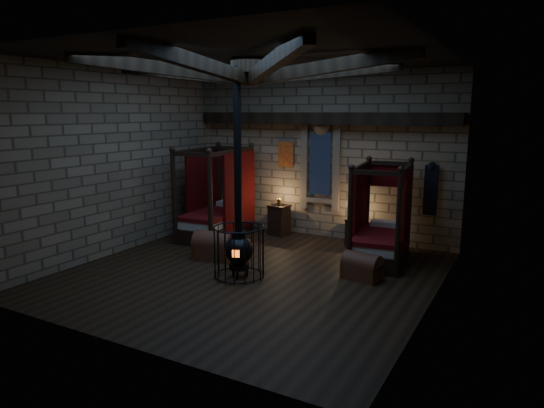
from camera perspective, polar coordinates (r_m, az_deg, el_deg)
The scene contains 8 objects.
room at distance 9.47m, azimuth -2.36°, elevation 13.99°, with size 7.02×7.02×4.29m.
bed_left at distance 12.75m, azimuth -6.45°, elevation -1.27°, with size 1.28×2.25×2.29m.
bed_right at distance 10.91m, azimuth 12.69°, elevation -3.79°, with size 1.30×2.12×2.10m.
trunk_left at distance 10.84m, azimuth -6.84°, elevation -4.99°, with size 0.93×0.67×0.63m.
trunk_right at distance 9.69m, azimuth 10.52°, elevation -7.30°, with size 0.79×0.58×0.53m.
nightstand_left at distance 12.83m, azimuth 0.84°, elevation -1.82°, with size 0.55×0.53×0.97m.
nightstand_right at distance 12.06m, azimuth 9.59°, elevation -3.18°, with size 0.46×0.44×0.71m.
stove at distance 9.54m, azimuth -3.92°, elevation -5.03°, with size 1.00×1.00×4.05m.
Camera 1 is at (4.89, -8.01, 3.22)m, focal length 32.00 mm.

